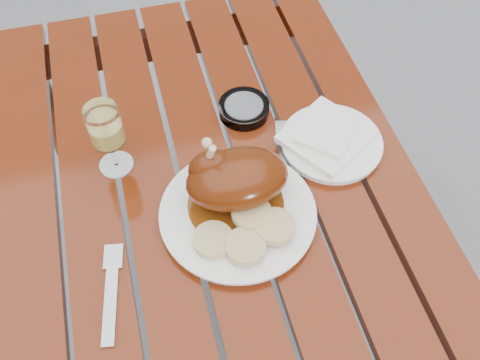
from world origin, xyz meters
name	(u,v)px	position (x,y,z in m)	size (l,w,h in m)	color
ground	(223,330)	(0.00, 0.00, 0.00)	(60.00, 60.00, 0.00)	slate
table	(219,276)	(0.00, 0.00, 0.38)	(0.80, 1.20, 0.75)	maroon
dinner_plate	(238,214)	(0.03, -0.07, 0.76)	(0.29, 0.29, 0.02)	white
roast_duck	(234,178)	(0.03, -0.03, 0.82)	(0.19, 0.18, 0.14)	#622D0B
bread_dumplings	(246,231)	(0.03, -0.12, 0.78)	(0.18, 0.13, 0.03)	tan
wine_glass	(109,139)	(-0.17, 0.11, 0.83)	(0.07, 0.07, 0.16)	#F8DE70
side_plate	(331,143)	(0.26, 0.04, 0.76)	(0.21, 0.21, 0.02)	white
napkin	(326,136)	(0.25, 0.05, 0.77)	(0.16, 0.15, 0.01)	white
ashtray	(244,109)	(0.11, 0.18, 0.76)	(0.11, 0.11, 0.03)	#B2B7BC
fork	(111,297)	(-0.22, -0.17, 0.75)	(0.02, 0.17, 0.01)	gray
knife	(285,168)	(0.15, 0.01, 0.75)	(0.02, 0.18, 0.01)	gray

